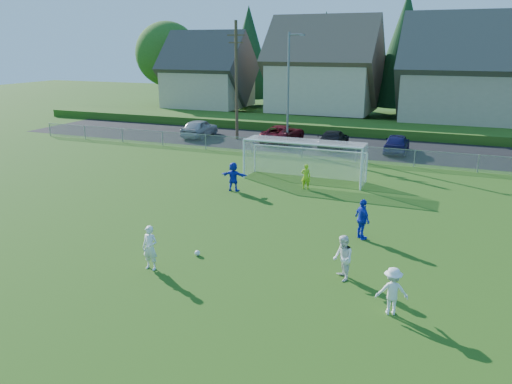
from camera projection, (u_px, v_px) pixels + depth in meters
ground at (167, 295)px, 16.75m from camera, size 160.00×160.00×0.00m
asphalt_lot at (344, 146)px, 41.19m from camera, size 60.00×60.00×0.00m
grass_embankment at (362, 128)px, 47.74m from camera, size 70.00×6.00×0.80m
soccer_ball at (197, 253)px, 19.81m from camera, size 0.22×0.22×0.22m
player_white_a at (150, 248)px, 18.45m from camera, size 0.62×0.42×1.69m
player_white_b at (343, 258)px, 17.62m from camera, size 0.94×1.00×1.65m
player_white_c at (392, 291)px, 15.37m from camera, size 1.11×0.82×1.55m
player_blue_a at (362, 219)px, 21.32m from camera, size 1.01×1.07×1.78m
player_blue_b at (233, 177)px, 28.41m from camera, size 1.58×0.60×1.67m
goalkeeper at (306, 177)px, 28.76m from camera, size 0.59×0.42×1.49m
car_a at (200, 128)px, 45.03m from camera, size 2.10×4.79×1.61m
car_c at (283, 134)px, 42.67m from camera, size 2.83×5.45×1.47m
car_d at (334, 139)px, 40.36m from camera, size 2.29×4.98×1.41m
car_e at (397, 143)px, 38.41m from camera, size 1.92×4.44×1.49m
soccer_goal at (305, 154)px, 30.55m from camera, size 7.42×1.90×2.50m
chainlink_fence at (328, 151)px, 36.12m from camera, size 52.06×0.06×1.20m
streetlight at (289, 86)px, 40.07m from camera, size 1.38×0.18×9.00m
utility_pole at (236, 80)px, 42.69m from camera, size 1.60×0.26×10.00m
houses_row at (398, 52)px, 51.68m from camera, size 53.90×11.45×13.27m
tree_row at (396, 55)px, 57.71m from camera, size 65.98×12.36×13.80m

